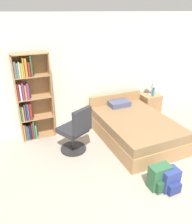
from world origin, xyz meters
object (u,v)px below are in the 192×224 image
(office_chair, at_px, (76,132))
(nightstand, at_px, (150,105))
(water_bottle, at_px, (153,92))
(backpack_green, at_px, (160,178))
(backpack_blue, at_px, (169,180))
(table_lamp, at_px, (153,79))
(bookshelf, at_px, (30,99))
(bed, at_px, (134,127))

(office_chair, bearing_deg, nightstand, 18.56)
(office_chair, bearing_deg, water_bottle, 16.41)
(backpack_green, distance_m, backpack_blue, 0.15)
(table_lamp, bearing_deg, water_bottle, -97.12)
(office_chair, height_order, backpack_green, office_chair)
(bookshelf, height_order, table_lamp, bookshelf)
(water_bottle, distance_m, backpack_blue, 2.67)
(bed, height_order, office_chair, office_chair)
(bookshelf, height_order, bed, bookshelf)
(office_chair, relative_size, table_lamp, 1.90)
(bookshelf, bearing_deg, water_bottle, -4.16)
(office_chair, xyz_separation_m, nightstand, (2.36, 0.79, -0.16))
(bookshelf, relative_size, table_lamp, 3.56)
(nightstand, bearing_deg, office_chair, -161.44)
(table_lamp, distance_m, backpack_blue, 2.83)
(table_lamp, bearing_deg, backpack_green, -122.59)
(bed, height_order, nightstand, bed)
(office_chair, relative_size, backpack_blue, 2.70)
(nightstand, xyz_separation_m, water_bottle, (-0.02, -0.10, 0.41))
(backpack_blue, bearing_deg, backpack_green, 144.03)
(office_chair, distance_m, backpack_blue, 1.90)
(office_chair, xyz_separation_m, table_lamp, (2.35, 0.78, 0.57))
(backpack_green, xyz_separation_m, backpack_blue, (0.12, -0.09, -0.02))
(table_lamp, bearing_deg, bed, -141.62)
(nightstand, distance_m, backpack_blue, 2.72)
(bed, height_order, table_lamp, table_lamp)
(table_lamp, height_order, water_bottle, table_lamp)
(water_bottle, height_order, backpack_green, water_bottle)
(bookshelf, height_order, nightstand, bookshelf)
(table_lamp, bearing_deg, bookshelf, 177.50)
(water_bottle, distance_m, backpack_green, 2.66)
(table_lamp, relative_size, water_bottle, 2.33)
(backpack_green, bearing_deg, office_chair, 121.28)
(bed, xyz_separation_m, water_bottle, (0.99, 0.71, 0.45))
(nightstand, distance_m, table_lamp, 0.73)
(bed, xyz_separation_m, nightstand, (1.01, 0.81, 0.04))
(water_bottle, xyz_separation_m, backpack_blue, (-1.31, -2.27, -0.54))
(bookshelf, bearing_deg, backpack_green, -56.48)
(bed, bearing_deg, bookshelf, 155.38)
(bed, bearing_deg, office_chair, 179.14)
(office_chair, bearing_deg, bed, -0.86)
(bookshelf, distance_m, nightstand, 3.11)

